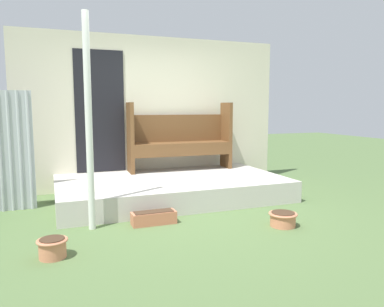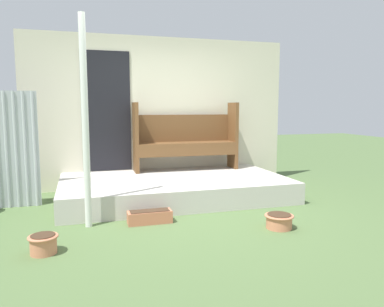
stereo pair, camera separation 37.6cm
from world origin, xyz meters
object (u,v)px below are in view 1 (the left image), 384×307
Objects in this scene: planter_box_rect at (154,218)px; flower_pot_middle at (283,218)px; flower_pot_left at (52,247)px; support_post at (89,123)px; bench at (180,137)px.

flower_pot_middle is at bearing -23.84° from planter_box_rect.
flower_pot_left is at bearing -179.50° from flower_pot_middle.
support_post is 2.46m from bench.
flower_pot_left is at bearing -129.04° from bench.
flower_pot_left is (-2.12, -2.49, -0.78)m from bench.
flower_pot_left is 2.56m from flower_pot_middle.
planter_box_rect is at bearing 156.16° from flower_pot_middle.
support_post is at bearing -132.30° from bench.
planter_box_rect is (1.15, 0.65, -0.03)m from flower_pot_left.
flower_pot_middle is at bearing -78.44° from bench.
flower_pot_left is at bearing -150.74° from planter_box_rect.
flower_pot_middle is at bearing -18.35° from support_post.
support_post reaches higher than planter_box_rect.
flower_pot_middle is (2.56, 0.02, -0.01)m from flower_pot_left.
planter_box_rect is at bearing 29.26° from flower_pot_left.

